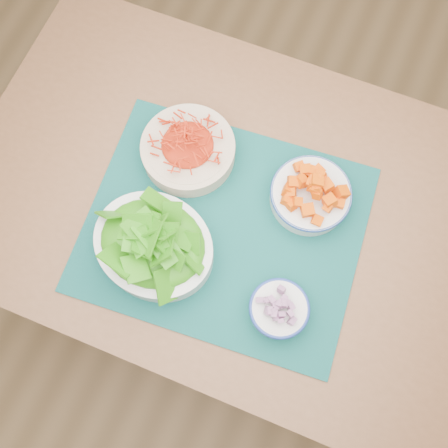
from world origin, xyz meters
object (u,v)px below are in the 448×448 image
(table, at_px, (229,213))
(onion_bowl, at_px, (279,309))
(placemat, at_px, (224,228))
(lettuce_bowl, at_px, (153,243))
(carrot_bowl, at_px, (188,148))
(squash_bowl, at_px, (311,193))

(table, distance_m, onion_bowl, 0.30)
(placemat, distance_m, lettuce_bowl, 0.17)
(placemat, bearing_deg, carrot_bowl, 132.54)
(placemat, bearing_deg, squash_bowl, 37.65)
(carrot_bowl, distance_m, lettuce_bowl, 0.24)
(onion_bowl, bearing_deg, table, 135.70)
(table, xyz_separation_m, carrot_bowl, (-0.13, 0.06, 0.14))
(table, bearing_deg, placemat, -77.71)
(placemat, distance_m, squash_bowl, 0.20)
(placemat, distance_m, carrot_bowl, 0.20)
(placemat, relative_size, onion_bowl, 3.96)
(placemat, relative_size, lettuce_bowl, 2.08)
(placemat, distance_m, onion_bowl, 0.21)
(carrot_bowl, bearing_deg, lettuce_bowl, -82.58)
(table, distance_m, lettuce_bowl, 0.25)
(squash_bowl, bearing_deg, onion_bowl, -83.37)
(table, relative_size, onion_bowl, 8.24)
(table, distance_m, carrot_bowl, 0.20)
(table, relative_size, placemat, 2.08)
(carrot_bowl, bearing_deg, placemat, -41.64)
(table, height_order, lettuce_bowl, lettuce_bowl)
(placemat, xyz_separation_m, onion_bowl, (0.17, -0.12, 0.03))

